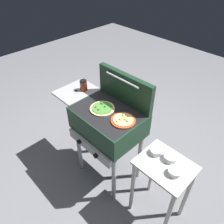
{
  "coord_description": "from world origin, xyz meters",
  "views": [
    {
      "loc": [
        1.13,
        -1.06,
        2.14
      ],
      "look_at": [
        0.05,
        0.0,
        0.92
      ],
      "focal_mm": 34.93,
      "sensor_mm": 36.0,
      "label": 1
    }
  ],
  "objects_px": {
    "grill": "(107,123)",
    "sauce_jar": "(84,85)",
    "prep_table": "(162,180)",
    "topping_bowl_middle": "(171,157)",
    "pizza_cheese": "(123,120)",
    "topping_bowl_near": "(156,151)",
    "topping_bowl_far": "(174,172)",
    "pizza_veggie": "(102,108)"
  },
  "relations": [
    {
      "from": "prep_table",
      "to": "topping_bowl_near",
      "type": "xyz_separation_m",
      "value": [
        -0.13,
        0.04,
        0.23
      ]
    },
    {
      "from": "grill",
      "to": "prep_table",
      "type": "relative_size",
      "value": 1.31
    },
    {
      "from": "pizza_veggie",
      "to": "topping_bowl_far",
      "type": "bearing_deg",
      "value": -0.67
    },
    {
      "from": "pizza_cheese",
      "to": "topping_bowl_far",
      "type": "bearing_deg",
      "value": -2.81
    },
    {
      "from": "topping_bowl_middle",
      "to": "pizza_cheese",
      "type": "bearing_deg",
      "value": -171.47
    },
    {
      "from": "pizza_cheese",
      "to": "sauce_jar",
      "type": "xyz_separation_m",
      "value": [
        -0.62,
        0.07,
        0.05
      ]
    },
    {
      "from": "grill",
      "to": "pizza_cheese",
      "type": "bearing_deg",
      "value": 1.75
    },
    {
      "from": "pizza_cheese",
      "to": "prep_table",
      "type": "bearing_deg",
      "value": -0.21
    },
    {
      "from": "pizza_veggie",
      "to": "topping_bowl_far",
      "type": "height_order",
      "value": "pizza_veggie"
    },
    {
      "from": "topping_bowl_middle",
      "to": "pizza_veggie",
      "type": "bearing_deg",
      "value": -172.99
    },
    {
      "from": "pizza_veggie",
      "to": "topping_bowl_near",
      "type": "xyz_separation_m",
      "value": [
        0.59,
        0.05,
        -0.15
      ]
    },
    {
      "from": "prep_table",
      "to": "topping_bowl_far",
      "type": "height_order",
      "value": "topping_bowl_far"
    },
    {
      "from": "prep_table",
      "to": "topping_bowl_middle",
      "type": "relative_size",
      "value": 6.37
    },
    {
      "from": "grill",
      "to": "pizza_veggie",
      "type": "xyz_separation_m",
      "value": [
        -0.05,
        -0.01,
        0.15
      ]
    },
    {
      "from": "pizza_veggie",
      "to": "topping_bowl_near",
      "type": "distance_m",
      "value": 0.62
    },
    {
      "from": "topping_bowl_far",
      "to": "grill",
      "type": "bearing_deg",
      "value": 178.39
    },
    {
      "from": "pizza_cheese",
      "to": "topping_bowl_middle",
      "type": "xyz_separation_m",
      "value": [
        0.46,
        0.07,
        -0.15
      ]
    },
    {
      "from": "topping_bowl_middle",
      "to": "prep_table",
      "type": "bearing_deg",
      "value": -83.76
    },
    {
      "from": "grill",
      "to": "pizza_veggie",
      "type": "distance_m",
      "value": 0.16
    },
    {
      "from": "topping_bowl_near",
      "to": "topping_bowl_far",
      "type": "xyz_separation_m",
      "value": [
        0.22,
        -0.06,
        0.0
      ]
    },
    {
      "from": "pizza_cheese",
      "to": "topping_bowl_near",
      "type": "relative_size",
      "value": 2.18
    },
    {
      "from": "grill",
      "to": "sauce_jar",
      "type": "distance_m",
      "value": 0.47
    },
    {
      "from": "grill",
      "to": "sauce_jar",
      "type": "height_order",
      "value": "sauce_jar"
    },
    {
      "from": "pizza_cheese",
      "to": "topping_bowl_far",
      "type": "distance_m",
      "value": 0.59
    },
    {
      "from": "grill",
      "to": "prep_table",
      "type": "xyz_separation_m",
      "value": [
        0.67,
        0.0,
        -0.23
      ]
    },
    {
      "from": "grill",
      "to": "sauce_jar",
      "type": "xyz_separation_m",
      "value": [
        -0.42,
        0.07,
        0.2
      ]
    },
    {
      "from": "pizza_veggie",
      "to": "prep_table",
      "type": "bearing_deg",
      "value": 1.3
    },
    {
      "from": "grill",
      "to": "topping_bowl_far",
      "type": "distance_m",
      "value": 0.77
    },
    {
      "from": "grill",
      "to": "topping_bowl_near",
      "type": "xyz_separation_m",
      "value": [
        0.55,
        0.04,
        -0.0
      ]
    },
    {
      "from": "prep_table",
      "to": "topping_bowl_middle",
      "type": "height_order",
      "value": "topping_bowl_middle"
    },
    {
      "from": "pizza_veggie",
      "to": "sauce_jar",
      "type": "bearing_deg",
      "value": 167.43
    },
    {
      "from": "pizza_veggie",
      "to": "topping_bowl_middle",
      "type": "distance_m",
      "value": 0.74
    },
    {
      "from": "prep_table",
      "to": "topping_bowl_far",
      "type": "distance_m",
      "value": 0.25
    },
    {
      "from": "pizza_cheese",
      "to": "topping_bowl_far",
      "type": "relative_size",
      "value": 2.14
    },
    {
      "from": "sauce_jar",
      "to": "topping_bowl_middle",
      "type": "xyz_separation_m",
      "value": [
        1.09,
        0.0,
        -0.2
      ]
    },
    {
      "from": "grill",
      "to": "topping_bowl_middle",
      "type": "distance_m",
      "value": 0.67
    },
    {
      "from": "topping_bowl_far",
      "to": "topping_bowl_near",
      "type": "bearing_deg",
      "value": 163.79
    },
    {
      "from": "grill",
      "to": "sauce_jar",
      "type": "bearing_deg",
      "value": 170.41
    },
    {
      "from": "prep_table",
      "to": "topping_bowl_far",
      "type": "xyz_separation_m",
      "value": [
        0.09,
        -0.03,
        0.23
      ]
    },
    {
      "from": "pizza_cheese",
      "to": "prep_table",
      "type": "xyz_separation_m",
      "value": [
        0.47,
        -0.0,
        -0.38
      ]
    },
    {
      "from": "sauce_jar",
      "to": "topping_bowl_far",
      "type": "height_order",
      "value": "sauce_jar"
    },
    {
      "from": "prep_table",
      "to": "pizza_cheese",
      "type": "bearing_deg",
      "value": 179.79
    }
  ]
}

